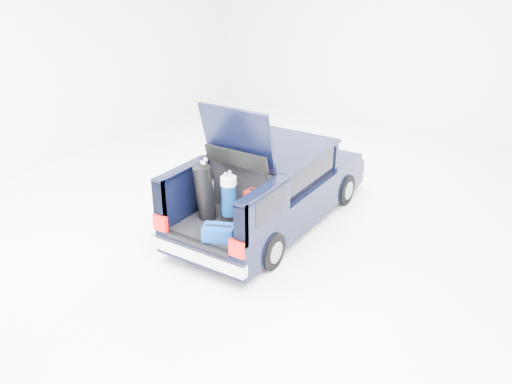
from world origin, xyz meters
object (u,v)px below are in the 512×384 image
Objects in this scene: black_golf_bag at (205,193)px; blue_golf_bag at (229,198)px; car at (274,187)px; blue_duffel at (219,233)px; red_suitcase at (255,207)px.

blue_golf_bag is (0.34, 0.18, -0.08)m from black_golf_bag.
blue_golf_bag is at bearing -90.95° from car.
blue_golf_bag is at bearing 44.56° from black_golf_bag.
black_golf_bag is 0.81m from blue_duffel.
red_suitcase is at bearing 41.48° from black_golf_bag.
blue_golf_bag is (-0.41, -0.16, 0.12)m from red_suitcase.
red_suitcase is (0.39, -1.22, 0.20)m from car.
blue_golf_bag is at bearing 87.43° from blue_duffel.
blue_golf_bag is 1.56× the size of blue_duffel.
car reaches higher than red_suitcase.
car is at bearing 72.50° from blue_duffel.
black_golf_bag is at bearing -103.20° from car.
blue_golf_bag is at bearing -151.75° from red_suitcase.
black_golf_bag is 1.90× the size of blue_duffel.
red_suitcase is 0.66× the size of blue_golf_bag.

